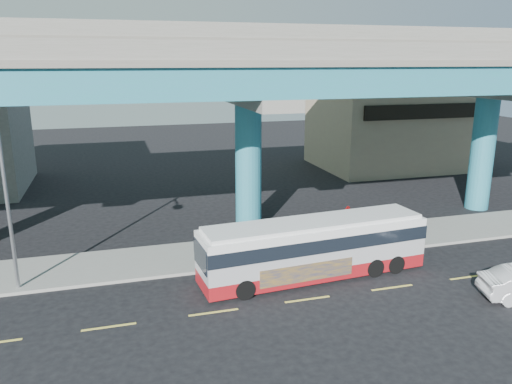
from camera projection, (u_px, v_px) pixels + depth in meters
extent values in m
plane|color=black|center=(305.00, 296.00, 21.15)|extent=(120.00, 120.00, 0.00)
cube|color=gray|center=(266.00, 249.00, 26.23)|extent=(70.00, 4.00, 0.15)
cube|color=#D8C64C|center=(109.00, 327.00, 18.71)|extent=(2.00, 0.12, 0.01)
cube|color=#D8C64C|center=(214.00, 312.00, 19.79)|extent=(2.00, 0.12, 0.01)
cube|color=#D8C64C|center=(307.00, 299.00, 20.87)|extent=(2.00, 0.12, 0.01)
cube|color=#D8C64C|center=(392.00, 288.00, 21.95)|extent=(2.00, 0.12, 0.01)
cube|color=#D8C64C|center=(469.00, 277.00, 23.02)|extent=(2.00, 0.12, 0.01)
cylinder|color=teal|center=(248.00, 168.00, 28.56)|extent=(1.50, 1.50, 7.40)
cube|color=gray|center=(248.00, 98.00, 27.53)|extent=(2.00, 12.00, 0.60)
cube|color=gray|center=(233.00, 79.00, 30.55)|extent=(1.80, 5.00, 1.20)
cylinder|color=teal|center=(482.00, 154.00, 32.87)|extent=(1.50, 1.50, 7.40)
cube|color=gray|center=(489.00, 92.00, 31.84)|extent=(2.00, 12.00, 0.60)
cube|color=gray|center=(455.00, 76.00, 34.86)|extent=(1.80, 5.00, 1.20)
cube|color=teal|center=(267.00, 82.00, 24.03)|extent=(52.00, 5.00, 1.40)
cube|color=gray|center=(267.00, 63.00, 23.81)|extent=(52.00, 5.40, 0.30)
cube|color=gray|center=(285.00, 50.00, 21.35)|extent=(52.00, 0.25, 0.80)
cube|color=gray|center=(253.00, 52.00, 25.99)|extent=(52.00, 0.25, 0.80)
cube|color=teal|center=(233.00, 57.00, 30.22)|extent=(52.00, 5.00, 1.40)
cube|color=gray|center=(233.00, 42.00, 30.00)|extent=(52.00, 5.40, 0.30)
cube|color=gray|center=(243.00, 30.00, 27.54)|extent=(52.00, 0.25, 0.80)
cube|color=gray|center=(223.00, 35.00, 32.18)|extent=(52.00, 0.25, 0.80)
cube|color=tan|center=(395.00, 129.00, 46.46)|extent=(14.00, 10.00, 7.00)
cube|color=black|center=(430.00, 111.00, 41.18)|extent=(12.00, 0.25, 1.20)
cube|color=maroon|center=(313.00, 267.00, 22.96)|extent=(10.71, 3.08, 0.62)
cube|color=silver|center=(314.00, 247.00, 22.71)|extent=(10.71, 3.08, 1.32)
cube|color=black|center=(314.00, 238.00, 22.60)|extent=(10.78, 3.13, 0.62)
cube|color=silver|center=(314.00, 228.00, 22.48)|extent=(10.71, 3.08, 0.35)
cube|color=silver|center=(315.00, 222.00, 22.41)|extent=(10.30, 2.80, 0.18)
cube|color=black|center=(411.00, 227.00, 24.45)|extent=(0.22, 1.99, 1.06)
cube|color=black|center=(200.00, 256.00, 20.82)|extent=(0.22, 1.99, 1.06)
cube|color=navy|center=(307.00, 273.00, 21.54)|extent=(4.39, 0.40, 0.79)
cylinder|color=black|center=(245.00, 289.00, 20.79)|extent=(0.90, 0.33, 0.88)
cylinder|color=black|center=(230.00, 271.00, 22.62)|extent=(0.90, 0.33, 0.88)
cylinder|color=black|center=(375.00, 268.00, 22.96)|extent=(0.90, 0.33, 0.88)
cylinder|color=black|center=(351.00, 252.00, 24.79)|extent=(0.90, 0.33, 0.88)
cylinder|color=black|center=(395.00, 264.00, 23.35)|extent=(0.90, 0.33, 0.88)
cylinder|color=black|center=(371.00, 249.00, 25.18)|extent=(0.90, 0.33, 0.88)
cylinder|color=gray|center=(8.00, 207.00, 20.73)|extent=(0.16, 0.16, 7.25)
cylinder|color=gray|center=(346.00, 230.00, 25.81)|extent=(0.06, 0.06, 2.04)
cylinder|color=#B20A0A|center=(347.00, 213.00, 25.53)|extent=(0.56, 0.47, 0.70)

